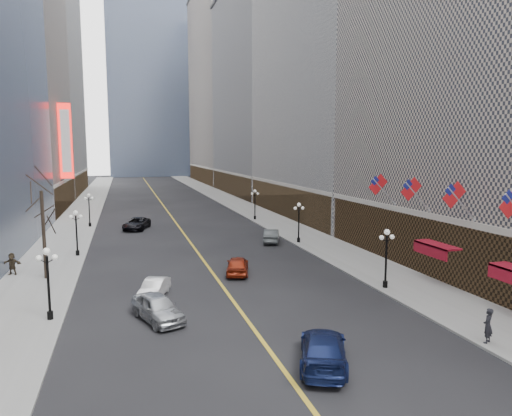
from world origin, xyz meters
TOP-DOWN VIEW (x-y plane):
  - sidewalk_east at (14.00, 70.00)m, footprint 6.00×230.00m
  - sidewalk_west at (-14.00, 70.00)m, footprint 6.00×230.00m
  - lane_line at (0.00, 80.00)m, footprint 0.25×200.00m
  - bldg_east_c at (29.88, 106.00)m, footprint 26.60×40.60m
  - bldg_east_d at (29.90, 149.00)m, footprint 26.60×46.60m
  - bldg_west_d at (-29.92, 121.00)m, footprint 26.60×38.60m
  - streetlamp_east_1 at (11.80, 30.00)m, footprint 1.26×0.44m
  - streetlamp_east_2 at (11.80, 48.00)m, footprint 1.26×0.44m
  - streetlamp_east_3 at (11.80, 66.00)m, footprint 1.26×0.44m
  - streetlamp_west_1 at (-11.80, 30.00)m, footprint 1.26×0.44m
  - streetlamp_west_2 at (-11.80, 48.00)m, footprint 1.26×0.44m
  - streetlamp_west_3 at (-11.80, 66.00)m, footprint 1.26×0.44m
  - flag_3 at (15.31, 27.00)m, footprint 2.87×0.12m
  - flag_4 at (15.31, 32.00)m, footprint 2.87×0.12m
  - flag_5 at (15.31, 37.00)m, footprint 2.87×0.12m
  - awning_c at (16.11, 30.00)m, footprint 1.40×4.00m
  - theatre_marquee at (-15.88, 80.00)m, footprint 2.00×0.55m
  - tree_west_far at (-13.50, 40.00)m, footprint 3.60×3.60m
  - car_nb_near at (-5.37, 28.33)m, footprint 3.53×5.22m
  - car_nb_mid at (-5.28, 33.04)m, footprint 2.73×4.23m
  - car_nb_far at (-5.67, 62.62)m, footprint 4.25×6.25m
  - car_sb_near at (2.08, 20.01)m, footprint 4.29×6.01m
  - car_sb_mid at (2.00, 37.37)m, footprint 3.01×4.89m
  - car_sb_far at (9.00, 49.43)m, footprint 3.18×5.00m
  - ped_ne_corner at (11.60, 19.57)m, footprint 0.87×0.80m
  - ped_west_far at (-16.40, 41.94)m, footprint 1.80×0.97m

SIDE VIEW (x-z plane):
  - lane_line at x=0.00m, z-range 0.00..0.02m
  - sidewalk_east at x=14.00m, z-range 0.00..0.15m
  - sidewalk_west at x=-14.00m, z-range 0.00..0.15m
  - car_nb_mid at x=-5.28m, z-range 0.00..1.32m
  - car_sb_mid at x=2.00m, z-range 0.00..1.55m
  - car_sb_far at x=9.00m, z-range 0.00..1.56m
  - car_nb_far at x=-5.67m, z-range 0.00..1.59m
  - car_sb_near at x=2.08m, z-range 0.00..1.62m
  - car_nb_near at x=-5.37m, z-range 0.00..1.65m
  - ped_west_far at x=-16.40m, z-range 0.15..2.02m
  - ped_ne_corner at x=11.60m, z-range 0.15..2.09m
  - streetlamp_east_1 at x=11.80m, z-range 0.64..5.16m
  - streetlamp_east_2 at x=11.80m, z-range 0.64..5.16m
  - streetlamp_east_3 at x=11.80m, z-range 0.64..5.16m
  - streetlamp_west_1 at x=-11.80m, z-range 0.64..5.16m
  - streetlamp_west_2 at x=-11.80m, z-range 0.64..5.16m
  - streetlamp_west_3 at x=-11.80m, z-range 0.64..5.16m
  - awning_c at x=16.11m, z-range 2.62..3.54m
  - tree_west_far at x=-13.50m, z-range 2.28..10.20m
  - flag_3 at x=15.31m, z-range 5.85..8.72m
  - flag_4 at x=15.31m, z-range 5.85..8.72m
  - flag_5 at x=15.31m, z-range 5.85..8.72m
  - theatre_marquee at x=-15.88m, z-range 6.00..18.00m
  - bldg_east_c at x=29.88m, z-range -0.22..48.58m
  - bldg_east_d at x=29.90m, z-range -0.23..62.57m
  - bldg_west_d at x=-29.92m, z-range -0.23..72.57m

